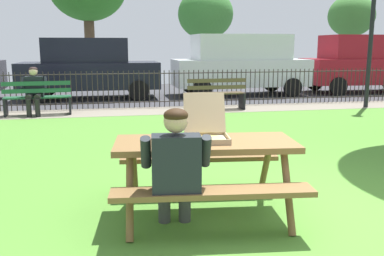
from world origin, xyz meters
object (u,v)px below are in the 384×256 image
Objects in this scene: parked_car_right at (240,63)px; park_bench_center at (215,94)px; park_bench_left at (38,99)px; parked_car_far_right at (367,62)px; lamp_post_walkway at (373,6)px; far_tree_center at (206,15)px; picnic_table_foreground at (205,157)px; adult_at_table at (176,166)px; person_on_park_bench at (34,89)px; parked_car_center at (89,68)px; pizza_box_open at (206,131)px; far_tree_midright at (351,17)px.

park_bench_center is at bearing -117.92° from parked_car_right.
park_bench_left is 0.35× the size of parked_car_far_right.
far_tree_center is (-2.28, 10.29, 0.42)m from lamp_post_walkway.
picnic_table_foreground is at bearing -109.44° from parked_car_right.
adult_at_table is 0.73× the size of park_bench_left.
park_bench_center is 1.35× the size of person_on_park_bench.
person_on_park_bench is at bearing 111.30° from picnic_table_foreground.
park_bench_center is 0.37× the size of parked_car_center.
parked_car_far_right reaches higher than pizza_box_open.
lamp_post_walkway is 1.06× the size of far_tree_midright.
parked_car_far_right reaches higher than parked_car_center.
parked_car_center is at bearing 96.08° from adult_at_table.
parked_car_right reaches higher than parked_car_center.
park_bench_center is at bearing 74.82° from picnic_table_foreground.
far_tree_center is (6.64, 9.93, 2.51)m from person_on_park_bench.
park_bench_center is at bearing -0.00° from park_bench_left.
park_bench_center is at bearing -43.33° from parked_car_center.
pizza_box_open is (0.02, 0.06, 0.26)m from picnic_table_foreground.
adult_at_table is 0.27× the size of parked_car_center.
far_tree_center is (5.42, 6.74, 2.16)m from parked_car_center.
far_tree_midright reaches higher than person_on_park_bench.
lamp_post_walkway is (6.16, 6.59, 1.89)m from pizza_box_open.
park_bench_center is at bearing 73.05° from adult_at_table.
far_tree_midright is (11.76, 16.87, 2.34)m from pizza_box_open.
pizza_box_open is 20.70m from far_tree_midright.
pizza_box_open is at bearing -109.43° from parked_car_right.
adult_at_table is 7.79m from park_bench_left.
adult_at_table is at bearing -132.67° from lamp_post_walkway.
far_tree_center is (3.88, 16.87, 2.31)m from pizza_box_open.
lamp_post_walkway reaches higher than picnic_table_foreground.
far_tree_center reaches higher than parked_car_far_right.
person_on_park_bench reaches higher than picnic_table_foreground.
lamp_post_walkway is (8.84, -0.33, 2.33)m from park_bench_left.
adult_at_table is 1.00× the size of person_on_park_bench.
parked_car_far_right is at bearing -0.00° from parked_car_center.
lamp_post_walkway is at bearing -53.86° from parked_car_right.
picnic_table_foreground is 1.21× the size of park_bench_center.
park_bench_left is 11.60m from parked_car_far_right.
picnic_table_foreground is 9.33m from lamp_post_walkway.
pizza_box_open is at bearing -81.40° from parked_car_center.
lamp_post_walkway is (4.29, -0.33, 2.33)m from park_bench_center.
far_tree_center is at bearing 102.48° from lamp_post_walkway.
pizza_box_open is 0.13× the size of lamp_post_walkway.
park_bench_left is 0.36× the size of lamp_post_walkway.
pizza_box_open is at bearing -133.09° from lamp_post_walkway.
parked_car_far_right is at bearing 50.29° from adult_at_table.
lamp_post_walkway is at bearing 47.33° from adult_at_table.
park_bench_center is (2.27, 7.45, -0.24)m from adult_at_table.
pizza_box_open is at bearing 53.03° from adult_at_table.
parked_car_right reaches higher than person_on_park_bench.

